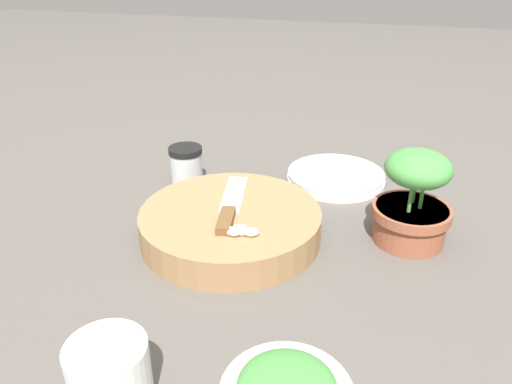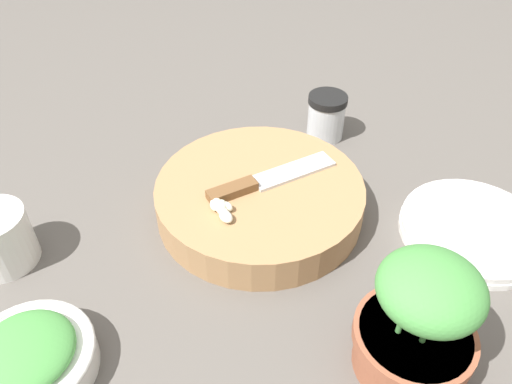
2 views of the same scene
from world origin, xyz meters
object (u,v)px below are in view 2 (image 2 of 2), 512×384
(garlic_cloves, at_px, (222,209))
(spice_jar, at_px, (326,116))
(cutting_board, at_px, (260,198))
(chef_knife, at_px, (264,180))
(potted_herb, at_px, (418,326))
(herb_bowl, at_px, (29,358))
(plate_stack, at_px, (473,229))

(garlic_cloves, xyz_separation_m, spice_jar, (-0.24, -0.19, -0.02))
(cutting_board, distance_m, spice_jar, 0.23)
(chef_knife, distance_m, garlic_cloves, 0.08)
(cutting_board, bearing_deg, potted_herb, 104.38)
(garlic_cloves, relative_size, herb_bowl, 0.38)
(spice_jar, bearing_deg, herb_bowl, 33.04)
(chef_knife, bearing_deg, herb_bowl, -73.13)
(herb_bowl, xyz_separation_m, spice_jar, (-0.48, -0.31, 0.02))
(cutting_board, relative_size, potted_herb, 1.88)
(chef_knife, xyz_separation_m, herb_bowl, (0.32, 0.17, -0.03))
(herb_bowl, height_order, spice_jar, spice_jar)
(potted_herb, bearing_deg, plate_stack, -143.17)
(garlic_cloves, distance_m, herb_bowl, 0.28)
(garlic_cloves, bearing_deg, chef_knife, -150.95)
(chef_knife, xyz_separation_m, garlic_cloves, (0.07, 0.04, 0.00))
(chef_knife, height_order, spice_jar, spice_jar)
(herb_bowl, height_order, plate_stack, herb_bowl)
(cutting_board, bearing_deg, plate_stack, 152.57)
(garlic_cloves, bearing_deg, plate_stack, 163.27)
(garlic_cloves, distance_m, potted_herb, 0.28)
(chef_knife, bearing_deg, plate_stack, 50.80)
(plate_stack, bearing_deg, potted_herb, 36.83)
(plate_stack, bearing_deg, garlic_cloves, -16.73)
(potted_herb, bearing_deg, herb_bowl, -17.08)
(garlic_cloves, height_order, herb_bowl, garlic_cloves)
(cutting_board, height_order, potted_herb, potted_herb)
(chef_knife, height_order, garlic_cloves, garlic_cloves)
(garlic_cloves, bearing_deg, potted_herb, 119.46)
(herb_bowl, bearing_deg, spice_jar, -146.96)
(cutting_board, distance_m, garlic_cloves, 0.08)
(chef_knife, distance_m, potted_herb, 0.29)
(herb_bowl, bearing_deg, cutting_board, -152.23)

